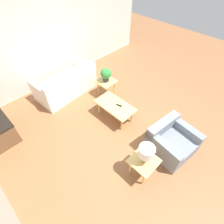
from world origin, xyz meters
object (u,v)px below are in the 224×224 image
(side_table_lamp, at_px, (143,163))
(potted_plant, at_px, (106,74))
(sofa, at_px, (66,84))
(coffee_table, at_px, (115,107))
(side_table_plant, at_px, (106,83))
(armchair, at_px, (171,141))
(table_lamp, at_px, (146,152))

(side_table_lamp, height_order, potted_plant, potted_plant)
(sofa, xyz_separation_m, coffee_table, (-1.78, -0.30, 0.08))
(side_table_plant, xyz_separation_m, side_table_lamp, (-2.37, 1.25, 0.00))
(armchair, distance_m, side_table_plant, 2.48)
(potted_plant, bearing_deg, armchair, 172.39)
(armchair, bearing_deg, coffee_table, 102.78)
(table_lamp, bearing_deg, potted_plant, -27.80)
(coffee_table, bearing_deg, table_lamp, 153.68)
(coffee_table, height_order, potted_plant, potted_plant)
(coffee_table, bearing_deg, potted_plant, -30.32)
(potted_plant, bearing_deg, coffee_table, 149.68)
(armchair, height_order, side_table_plant, armchair)
(sofa, distance_m, side_table_plant, 1.23)
(side_table_lamp, xyz_separation_m, table_lamp, (0.00, 0.00, 0.39))
(coffee_table, xyz_separation_m, table_lamp, (-1.52, 0.75, 0.42))
(sofa, xyz_separation_m, table_lamp, (-3.30, 0.45, 0.50))
(sofa, bearing_deg, table_lamp, 78.47)
(side_table_lamp, distance_m, table_lamp, 0.39)
(sofa, distance_m, armchair, 3.42)
(coffee_table, relative_size, side_table_plant, 2.08)
(table_lamp, bearing_deg, coffee_table, -26.32)
(potted_plant, xyz_separation_m, table_lamp, (-2.37, 1.25, 0.08))
(coffee_table, bearing_deg, armchair, -173.84)
(coffee_table, bearing_deg, sofa, 9.67)
(side_table_lamp, distance_m, potted_plant, 2.70)
(armchair, relative_size, side_table_plant, 1.96)
(armchair, distance_m, side_table_lamp, 0.94)
(sofa, height_order, armchair, sofa)
(coffee_table, xyz_separation_m, side_table_lamp, (-1.52, 0.75, 0.03))
(sofa, height_order, potted_plant, potted_plant)
(armchair, height_order, table_lamp, table_lamp)
(potted_plant, bearing_deg, side_table_plant, 90.00)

